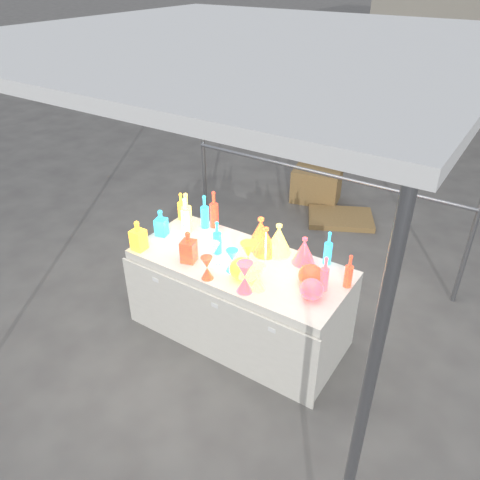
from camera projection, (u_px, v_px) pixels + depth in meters
The scene contains 31 objects.
ground at pixel (240, 330), 4.19m from camera, with size 80.00×80.00×0.00m, color slate.
canopy_tent at pixel (241, 46), 2.96m from camera, with size 3.15×3.15×2.46m.
display_table at pixel (239, 298), 3.99m from camera, with size 1.84×0.83×0.75m.
cardboard_box_closed at pixel (316, 185), 6.33m from camera, with size 0.62×0.45×0.45m, color olive.
cardboard_box_flat at pixel (341, 218), 5.92m from camera, with size 0.80×0.57×0.07m, color olive.
bottle_0 at pixel (181, 206), 4.35m from camera, with size 0.07×0.07×0.27m, color red, non-canonical shape.
bottle_1 at pixel (205, 211), 4.20m from camera, with size 0.08×0.08×0.32m, color #1C9A20, non-canonical shape.
bottle_2 at pixel (214, 209), 4.20m from camera, with size 0.08×0.08×0.36m, color orange, non-canonical shape.
bottle_4 at pixel (187, 212), 4.13m from camera, with size 0.09×0.09×0.37m, color #158185, non-canonical shape.
bottle_5 at pixel (185, 215), 4.12m from camera, with size 0.07×0.07×0.34m, color #D62A7E, non-canonical shape.
bottle_7 at pixel (217, 238), 3.83m from camera, with size 0.07×0.07×0.30m, color #1C9A20, non-canonical shape.
decanter_0 at pixel (138, 235), 3.89m from camera, with size 0.11×0.11×0.27m, color red, non-canonical shape.
decanter_1 at pixel (188, 247), 3.73m from camera, with size 0.11×0.11×0.27m, color orange, non-canonical shape.
decanter_2 at pixel (161, 223), 4.10m from camera, with size 0.10×0.10×0.25m, color #1C9A20, non-canonical shape.
hourglass_0 at pixel (207, 268), 3.55m from camera, with size 0.10×0.10×0.19m, color orange, non-canonical shape.
hourglass_1 at pixel (245, 277), 3.40m from camera, with size 0.12×0.12×0.25m, color #201DAE, non-canonical shape.
hourglass_2 at pixel (258, 277), 3.43m from camera, with size 0.10×0.10×0.21m, color #158185, non-canonical shape.
hourglass_3 at pixel (214, 254), 3.71m from camera, with size 0.10×0.10×0.20m, color #D62A7E, non-canonical shape.
hourglass_4 at pixel (248, 257), 3.63m from camera, with size 0.13×0.13×0.25m, color red, non-canonical shape.
hourglass_5 at pixel (232, 261), 3.64m from camera, with size 0.10×0.10×0.19m, color #1C9A20, non-canonical shape.
globe_0 at pixel (241, 270), 3.57m from camera, with size 0.19×0.19×0.15m, color red, non-canonical shape.
globe_1 at pixel (247, 273), 3.54m from camera, with size 0.17×0.17×0.14m, color #158185, non-canonical shape.
globe_2 at pixel (311, 277), 3.49m from camera, with size 0.19×0.19×0.15m, color orange, non-canonical shape.
globe_3 at pixel (312, 290), 3.36m from camera, with size 0.17×0.17×0.14m, color #201DAE, non-canonical shape.
lampshade_0 at pixel (261, 233), 3.92m from camera, with size 0.23×0.23×0.28m, color yellow, non-canonical shape.
lampshade_1 at pixel (266, 241), 3.84m from camera, with size 0.20×0.20×0.24m, color yellow, non-canonical shape.
lampshade_2 at pixel (304, 250), 3.73m from camera, with size 0.19×0.19×0.23m, color #201DAE, non-canonical shape.
lampshade_3 at pixel (279, 239), 3.84m from camera, with size 0.23×0.23×0.27m, color #158185, non-canonical shape.
bottle_8 at pixel (328, 248), 3.70m from camera, with size 0.07×0.07×0.29m, color #1C9A20, non-canonical shape.
bottle_9 at pixel (349, 271), 3.44m from camera, with size 0.06×0.06×0.28m, color orange, non-canonical shape.
bottle_10 at pixel (325, 274), 3.40m from camera, with size 0.06×0.06×0.29m, color #201DAE, non-canonical shape.
Camera 1 is at (1.73, -2.65, 2.87)m, focal length 35.00 mm.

